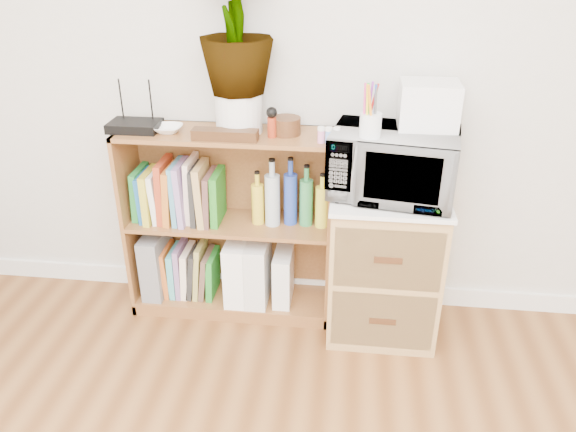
# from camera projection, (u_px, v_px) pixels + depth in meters

# --- Properties ---
(skirting_board) EXTENTS (4.00, 0.02, 0.10)m
(skirting_board) POSITION_uv_depth(u_px,v_px,m) (303.00, 287.00, 3.02)
(skirting_board) COLOR white
(skirting_board) RESTS_ON ground
(bookshelf) EXTENTS (1.00, 0.30, 0.95)m
(bookshelf) POSITION_uv_depth(u_px,v_px,m) (230.00, 225.00, 2.74)
(bookshelf) COLOR brown
(bookshelf) RESTS_ON ground
(wicker_unit) EXTENTS (0.50, 0.45, 0.70)m
(wicker_unit) POSITION_uv_depth(u_px,v_px,m) (384.00, 265.00, 2.66)
(wicker_unit) COLOR #9E7542
(wicker_unit) RESTS_ON ground
(microwave) EXTENTS (0.58, 0.44, 0.29)m
(microwave) POSITION_uv_depth(u_px,v_px,m) (393.00, 164.00, 2.41)
(microwave) COLOR silver
(microwave) RESTS_ON wicker_unit
(pen_cup) EXTENTS (0.09, 0.09, 0.10)m
(pen_cup) POSITION_uv_depth(u_px,v_px,m) (370.00, 125.00, 2.26)
(pen_cup) COLOR white
(pen_cup) RESTS_ON microwave
(small_appliance) EXTENTS (0.24, 0.20, 0.19)m
(small_appliance) POSITION_uv_depth(u_px,v_px,m) (428.00, 105.00, 2.36)
(small_appliance) COLOR white
(small_appliance) RESTS_ON microwave
(router) EXTENTS (0.23, 0.15, 0.04)m
(router) POSITION_uv_depth(u_px,v_px,m) (135.00, 126.00, 2.55)
(router) COLOR black
(router) RESTS_ON bookshelf
(white_bowl) EXTENTS (0.13, 0.13, 0.03)m
(white_bowl) POSITION_uv_depth(u_px,v_px,m) (168.00, 129.00, 2.52)
(white_bowl) COLOR white
(white_bowl) RESTS_ON bookshelf
(plant_pot) EXTENTS (0.21, 0.21, 0.18)m
(plant_pot) POSITION_uv_depth(u_px,v_px,m) (239.00, 112.00, 2.50)
(plant_pot) COLOR white
(plant_pot) RESTS_ON bookshelf
(potted_plant) EXTENTS (0.33, 0.33, 0.58)m
(potted_plant) POSITION_uv_depth(u_px,v_px,m) (235.00, 23.00, 2.33)
(potted_plant) COLOR #327E34
(potted_plant) RESTS_ON plant_pot
(trinket_box) EXTENTS (0.29, 0.07, 0.05)m
(trinket_box) POSITION_uv_depth(u_px,v_px,m) (225.00, 135.00, 2.43)
(trinket_box) COLOR #351D0E
(trinket_box) RESTS_ON bookshelf
(kokeshi_doll) EXTENTS (0.04, 0.04, 0.09)m
(kokeshi_doll) POSITION_uv_depth(u_px,v_px,m) (272.00, 127.00, 2.45)
(kokeshi_doll) COLOR maroon
(kokeshi_doll) RESTS_ON bookshelf
(wooden_bowl) EXTENTS (0.13, 0.13, 0.08)m
(wooden_bowl) POSITION_uv_depth(u_px,v_px,m) (286.00, 126.00, 2.49)
(wooden_bowl) COLOR #3C2210
(wooden_bowl) RESTS_ON bookshelf
(paint_jars) EXTENTS (0.11, 0.04, 0.05)m
(paint_jars) POSITION_uv_depth(u_px,v_px,m) (329.00, 137.00, 2.39)
(paint_jars) COLOR pink
(paint_jars) RESTS_ON bookshelf
(file_box) EXTENTS (0.10, 0.27, 0.33)m
(file_box) POSITION_uv_depth(u_px,v_px,m) (157.00, 262.00, 2.89)
(file_box) COLOR slate
(file_box) RESTS_ON bookshelf
(magazine_holder_left) EXTENTS (0.10, 0.26, 0.33)m
(magazine_holder_left) POSITION_uv_depth(u_px,v_px,m) (238.00, 269.00, 2.84)
(magazine_holder_left) COLOR white
(magazine_holder_left) RESTS_ON bookshelf
(magazine_holder_mid) EXTENTS (0.10, 0.26, 0.33)m
(magazine_holder_mid) POSITION_uv_depth(u_px,v_px,m) (258.00, 270.00, 2.83)
(magazine_holder_mid) COLOR silver
(magazine_holder_mid) RESTS_ON bookshelf
(magazine_holder_right) EXTENTS (0.09, 0.22, 0.27)m
(magazine_holder_right) POSITION_uv_depth(u_px,v_px,m) (283.00, 276.00, 2.83)
(magazine_holder_right) COLOR white
(magazine_holder_right) RESTS_ON bookshelf
(cookbooks) EXTENTS (0.43, 0.20, 0.31)m
(cookbooks) POSITION_uv_depth(u_px,v_px,m) (179.00, 193.00, 2.70)
(cookbooks) COLOR #227F31
(cookbooks) RESTS_ON bookshelf
(liquor_bottles) EXTENTS (0.37, 0.07, 0.32)m
(liquor_bottles) POSITION_uv_depth(u_px,v_px,m) (289.00, 196.00, 2.64)
(liquor_bottles) COLOR gold
(liquor_bottles) RESTS_ON bookshelf
(lower_books) EXTENTS (0.27, 0.19, 0.30)m
(lower_books) POSITION_uv_depth(u_px,v_px,m) (191.00, 270.00, 2.89)
(lower_books) COLOR #CF6224
(lower_books) RESTS_ON bookshelf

